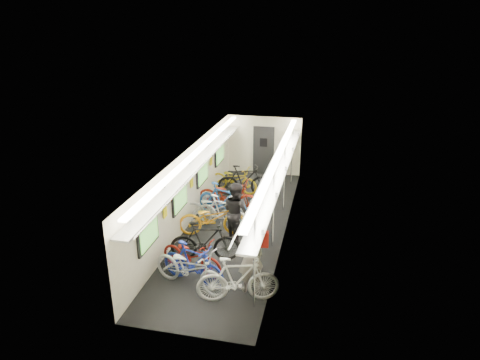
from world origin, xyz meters
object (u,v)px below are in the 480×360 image
at_px(bicycle_1, 193,264).
at_px(passenger_mid, 236,212).
at_px(bicycle_0, 189,268).
at_px(backpack, 263,239).
at_px(passenger_near, 251,257).

height_order(bicycle_1, passenger_mid, passenger_mid).
relative_size(bicycle_0, backpack, 5.32).
height_order(bicycle_1, backpack, backpack).
height_order(bicycle_0, passenger_mid, passenger_mid).
bearing_deg(bicycle_1, bicycle_0, -170.75).
bearing_deg(passenger_mid, backpack, 161.62).
relative_size(passenger_mid, backpack, 4.64).
bearing_deg(bicycle_0, passenger_mid, 7.11).
bearing_deg(bicycle_1, passenger_near, -71.45).
xyz_separation_m(bicycle_0, bicycle_1, (0.03, 0.19, 0.00)).
bearing_deg(backpack, passenger_mid, 108.29).
xyz_separation_m(bicycle_1, passenger_mid, (0.53, 2.37, 0.35)).
xyz_separation_m(bicycle_0, backpack, (1.68, 0.40, 0.75)).
bearing_deg(passenger_mid, bicycle_0, 121.91).
height_order(bicycle_1, passenger_near, passenger_near).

